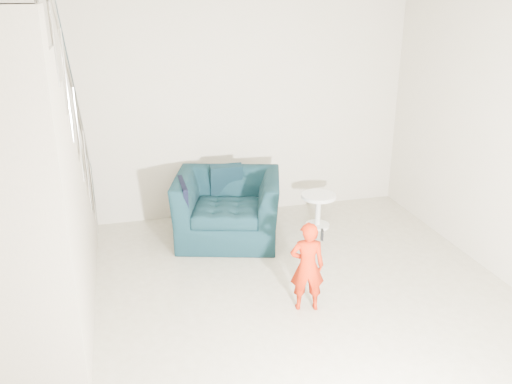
% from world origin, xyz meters
% --- Properties ---
extents(floor, '(5.50, 5.50, 0.00)m').
position_xyz_m(floor, '(0.00, 0.00, 0.00)').
color(floor, gray).
rests_on(floor, ground).
extents(ceiling, '(5.50, 5.50, 0.00)m').
position_xyz_m(ceiling, '(0.00, 0.00, 2.70)').
color(ceiling, silver).
rests_on(ceiling, back_wall).
extents(back_wall, '(5.00, 0.00, 5.00)m').
position_xyz_m(back_wall, '(0.00, 2.75, 1.35)').
color(back_wall, '#B3AA91').
rests_on(back_wall, floor).
extents(armchair, '(1.43, 1.33, 0.77)m').
position_xyz_m(armchair, '(0.01, 1.98, 0.39)').
color(armchair, black).
rests_on(armchair, floor).
extents(toddler, '(0.35, 0.27, 0.86)m').
position_xyz_m(toddler, '(0.40, 0.32, 0.43)').
color(toddler, '#8C1204').
rests_on(toddler, floor).
extents(side_table, '(0.43, 0.43, 0.43)m').
position_xyz_m(side_table, '(1.15, 2.02, 0.29)').
color(side_table, white).
rests_on(side_table, floor).
extents(staircase, '(1.02, 3.03, 3.62)m').
position_xyz_m(staircase, '(-2.00, 0.55, 0.95)').
color(staircase, '#ADA089').
rests_on(staircase, floor).
extents(cushion, '(0.39, 0.19, 0.38)m').
position_xyz_m(cushion, '(0.06, 2.31, 0.62)').
color(cushion, black).
rests_on(cushion, armchair).
extents(throw, '(0.05, 0.52, 0.59)m').
position_xyz_m(throw, '(-0.51, 1.88, 0.49)').
color(throw, black).
rests_on(throw, armchair).
extents(phone, '(0.03, 0.05, 0.10)m').
position_xyz_m(phone, '(0.51, 0.28, 0.75)').
color(phone, black).
rests_on(phone, toddler).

